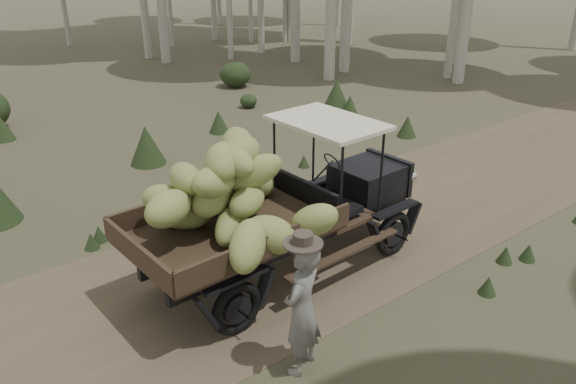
% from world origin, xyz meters
% --- Properties ---
extents(ground, '(120.00, 120.00, 0.00)m').
position_xyz_m(ground, '(0.00, 0.00, 0.00)').
color(ground, '#473D2B').
rests_on(ground, ground).
extents(dirt_track, '(70.00, 4.00, 0.01)m').
position_xyz_m(dirt_track, '(0.00, 0.00, 0.00)').
color(dirt_track, brown).
rests_on(dirt_track, ground).
extents(banana_truck, '(5.15, 2.72, 2.56)m').
position_xyz_m(banana_truck, '(-2.00, -0.32, 1.44)').
color(banana_truck, black).
rests_on(banana_truck, ground).
extents(farmer, '(0.76, 0.65, 1.90)m').
position_xyz_m(farmer, '(-2.76, -2.25, 0.90)').
color(farmer, '#605E58').
rests_on(farmer, ground).
extents(undergrowth, '(20.40, 23.09, 1.38)m').
position_xyz_m(undergrowth, '(-0.29, -1.80, 0.54)').
color(undergrowth, '#233319').
rests_on(undergrowth, ground).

